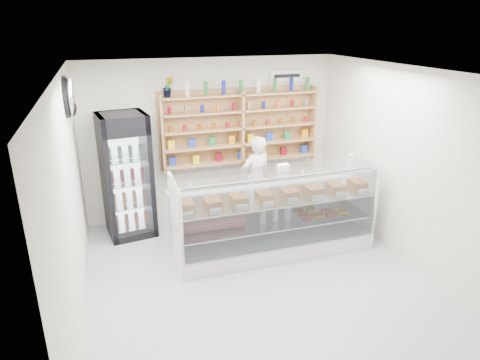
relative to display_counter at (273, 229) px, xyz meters
name	(u,v)px	position (x,y,z in m)	size (l,w,h in m)	color
room	(261,186)	(-0.51, -0.77, 1.04)	(5.00, 5.00, 5.00)	#9C9DA1
display_counter	(273,229)	(0.00, 0.00, 0.00)	(3.03, 0.91, 1.32)	white
shop_worker	(256,179)	(0.11, 1.09, 0.41)	(0.57, 0.37, 1.55)	silver
drinks_cooler	(127,176)	(-2.05, 1.27, 0.66)	(0.82, 0.81, 2.03)	black
wall_shelving	(241,128)	(-0.01, 1.57, 1.23)	(2.84, 0.28, 1.33)	#A67D4E
potted_plant	(168,87)	(-1.26, 1.57, 2.00)	(0.18, 0.15, 0.33)	#1E6626
security_mirror	(71,97)	(-2.68, 0.43, 2.09)	(0.15, 0.50, 0.50)	silver
wall_sign	(287,76)	(0.89, 1.70, 2.09)	(0.62, 0.03, 0.20)	white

